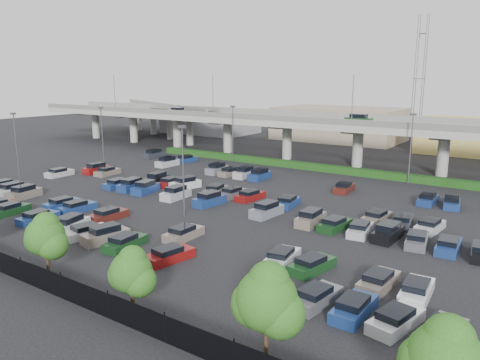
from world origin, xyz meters
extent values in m
plane|color=black|center=(0.00, 0.00, 0.00)|extent=(280.00, 280.00, 0.00)
cube|color=gray|center=(0.00, 32.00, 7.25)|extent=(150.00, 13.00, 1.10)
cube|color=#62625D|center=(0.00, 25.75, 8.30)|extent=(150.00, 0.50, 1.00)
cube|color=#62625D|center=(0.00, 38.25, 8.30)|extent=(150.00, 0.50, 1.00)
cylinder|color=gray|center=(-65.00, 32.00, 3.35)|extent=(1.80, 1.80, 6.70)
cube|color=#62625D|center=(-65.00, 32.00, 6.50)|extent=(2.60, 9.75, 0.50)
cylinder|color=gray|center=(-51.00, 32.00, 3.35)|extent=(1.80, 1.80, 6.70)
cube|color=#62625D|center=(-51.00, 32.00, 6.50)|extent=(2.60, 9.75, 0.50)
cylinder|color=gray|center=(-37.00, 32.00, 3.35)|extent=(1.80, 1.80, 6.70)
cube|color=#62625D|center=(-37.00, 32.00, 6.50)|extent=(2.60, 9.75, 0.50)
cylinder|color=gray|center=(-23.00, 32.00, 3.35)|extent=(1.80, 1.80, 6.70)
cube|color=#62625D|center=(-23.00, 32.00, 6.50)|extent=(2.60, 9.75, 0.50)
cylinder|color=gray|center=(-9.00, 32.00, 3.35)|extent=(1.80, 1.80, 6.70)
cube|color=#62625D|center=(-9.00, 32.00, 6.50)|extent=(2.60, 9.75, 0.50)
cylinder|color=gray|center=(5.00, 32.00, 3.35)|extent=(1.80, 1.80, 6.70)
cube|color=#62625D|center=(5.00, 32.00, 6.50)|extent=(2.60, 9.75, 0.50)
cylinder|color=gray|center=(19.00, 32.00, 3.35)|extent=(1.80, 1.80, 6.70)
cube|color=#62625D|center=(19.00, 32.00, 6.50)|extent=(2.60, 9.75, 0.50)
cube|color=#55575D|center=(-34.00, 29.00, 8.21)|extent=(4.40, 1.82, 0.82)
cube|color=black|center=(-34.00, 29.00, 8.84)|extent=(2.30, 1.60, 0.50)
cube|color=#153D1A|center=(6.00, 29.00, 8.32)|extent=(4.40, 1.82, 1.05)
cube|color=black|center=(6.00, 29.00, 9.14)|extent=(2.60, 1.60, 0.65)
cylinder|color=#505055|center=(-50.00, 25.90, 11.80)|extent=(0.14, 0.14, 8.00)
cylinder|color=#505055|center=(-22.00, 25.90, 11.80)|extent=(0.14, 0.14, 8.00)
cylinder|color=#505055|center=(6.00, 25.90, 11.80)|extent=(0.14, 0.14, 8.00)
cube|color=gray|center=(-52.00, 43.00, 7.25)|extent=(50.93, 30.13, 1.10)
cube|color=#62625D|center=(-52.00, 43.00, 8.30)|extent=(47.34, 22.43, 1.00)
cylinder|color=gray|center=(-69.22, 51.03, 3.35)|extent=(1.60, 1.60, 6.70)
cylinder|color=gray|center=(-58.34, 45.96, 3.35)|extent=(1.60, 1.60, 6.70)
cylinder|color=gray|center=(-47.47, 40.89, 3.35)|extent=(1.60, 1.60, 6.70)
cylinder|color=gray|center=(-36.59, 35.82, 3.35)|extent=(1.60, 1.60, 6.70)
cube|color=#123810|center=(0.00, 25.00, 0.55)|extent=(66.00, 1.60, 1.10)
cube|color=black|center=(0.00, -28.00, 0.90)|extent=(70.00, 0.06, 1.80)
cylinder|color=black|center=(1.00, -28.00, 1.00)|extent=(0.10, 0.10, 2.00)
cylinder|color=black|center=(6.00, -28.00, 1.00)|extent=(0.10, 0.10, 2.00)
cylinder|color=black|center=(11.00, -28.00, 1.00)|extent=(0.10, 0.10, 2.00)
cylinder|color=black|center=(16.00, -28.00, 1.00)|extent=(0.10, 0.10, 2.00)
cylinder|color=black|center=(21.00, -28.00, 1.00)|extent=(0.10, 0.10, 2.00)
cylinder|color=#332316|center=(2.00, -26.39, 0.99)|extent=(0.26, 0.26, 1.97)
sphere|color=#1F5316|center=(2.00, -26.39, 3.39)|extent=(3.07, 3.07, 3.07)
sphere|color=#1F5316|center=(2.71, -26.29, 2.85)|extent=(2.41, 2.41, 2.41)
sphere|color=#1F5316|center=(1.40, -26.47, 3.07)|extent=(2.41, 2.41, 2.41)
sphere|color=#1F5316|center=(2.04, -26.27, 4.27)|extent=(2.08, 2.08, 2.08)
cylinder|color=#332316|center=(12.00, -26.82, 0.90)|extent=(0.26, 0.26, 1.80)
sphere|color=#1F5316|center=(12.00, -26.82, 3.09)|extent=(2.79, 2.79, 2.79)
sphere|color=#1F5316|center=(12.65, -26.72, 2.59)|extent=(2.19, 2.19, 2.19)
sphere|color=#1F5316|center=(11.45, -26.90, 2.79)|extent=(2.19, 2.19, 2.19)
sphere|color=#1F5316|center=(12.04, -26.70, 3.89)|extent=(1.89, 1.89, 1.89)
cylinder|color=#332316|center=(22.00, -26.38, 1.10)|extent=(0.26, 0.26, 2.21)
sphere|color=#1F5316|center=(22.00, -26.38, 3.80)|extent=(3.43, 3.43, 3.43)
sphere|color=#1F5316|center=(22.80, -26.28, 3.19)|extent=(2.70, 2.70, 2.70)
sphere|color=#1F5316|center=(21.33, -26.46, 3.43)|extent=(2.70, 2.70, 2.70)
sphere|color=#1F5316|center=(22.04, -26.26, 4.78)|extent=(2.33, 2.33, 2.33)
sphere|color=#1F5316|center=(31.04, -26.55, 4.63)|extent=(2.25, 2.25, 2.25)
cube|color=#153D1A|center=(-17.25, -18.50, 0.41)|extent=(2.40, 4.61, 0.82)
cube|color=black|center=(-17.25, -18.70, 1.04)|extent=(1.90, 2.50, 0.50)
cube|color=navy|center=(-11.75, -18.50, 0.41)|extent=(2.16, 4.53, 0.82)
cube|color=black|center=(-11.75, -18.70, 1.04)|extent=(1.78, 2.42, 0.50)
cube|color=silver|center=(-6.25, -18.50, 0.53)|extent=(2.77, 4.70, 1.05)
cube|color=black|center=(-6.25, -18.50, 1.34)|extent=(2.15, 2.89, 0.65)
cube|color=silver|center=(-3.50, -18.50, 0.41)|extent=(2.56, 4.65, 0.82)
cube|color=black|center=(-3.50, -18.70, 1.04)|extent=(1.98, 2.55, 0.50)
cube|color=gray|center=(-0.75, -18.50, 0.53)|extent=(2.67, 4.68, 1.05)
cube|color=black|center=(-0.75, -18.50, 1.34)|extent=(2.09, 2.87, 0.65)
cube|color=#153D1A|center=(2.00, -18.50, 0.41)|extent=(2.26, 4.56, 0.82)
cube|color=black|center=(2.00, -18.70, 1.04)|extent=(1.83, 2.45, 0.50)
cube|color=maroon|center=(7.50, -18.50, 0.41)|extent=(2.55, 4.65, 0.82)
cube|color=black|center=(7.50, -18.70, 1.04)|extent=(1.97, 2.54, 0.50)
cube|color=#55575D|center=(21.25, -18.50, 0.41)|extent=(2.39, 4.60, 0.82)
cube|color=black|center=(21.25, -18.70, 1.04)|extent=(1.89, 2.49, 0.50)
cube|color=navy|center=(24.00, -18.50, 0.41)|extent=(1.87, 4.42, 0.82)
cube|color=black|center=(24.00, -18.70, 1.04)|extent=(1.63, 2.32, 0.50)
cube|color=silver|center=(26.75, -18.50, 0.41)|extent=(2.71, 4.69, 0.82)
cube|color=black|center=(26.75, -18.70, 1.04)|extent=(2.05, 2.59, 0.50)
cube|color=#55575D|center=(29.50, -18.50, 0.41)|extent=(2.29, 4.57, 0.82)
cube|color=black|center=(29.50, -18.70, 1.04)|extent=(1.85, 2.46, 0.50)
cube|color=gray|center=(-28.25, -13.50, 0.53)|extent=(1.98, 4.46, 1.05)
cube|color=black|center=(-28.25, -13.50, 1.34)|extent=(1.70, 2.66, 0.65)
cube|color=silver|center=(-25.50, -13.50, 0.53)|extent=(1.97, 4.46, 1.05)
cube|color=black|center=(-25.50, -13.50, 1.34)|extent=(1.69, 2.65, 0.65)
cube|color=gray|center=(-22.75, -13.50, 0.53)|extent=(2.42, 4.61, 1.05)
cube|color=black|center=(-22.75, -13.50, 1.34)|extent=(1.95, 2.80, 0.65)
cube|color=navy|center=(-14.50, -13.50, 0.41)|extent=(1.98, 4.46, 0.82)
cube|color=black|center=(-14.50, -13.70, 1.04)|extent=(1.68, 2.36, 0.50)
cube|color=navy|center=(-11.75, -13.50, 0.41)|extent=(1.92, 4.44, 0.82)
cube|color=black|center=(-11.75, -13.70, 1.04)|extent=(1.65, 2.34, 0.50)
cube|color=#521B15|center=(-6.25, -13.50, 0.41)|extent=(1.90, 4.43, 0.82)
cube|color=black|center=(-6.25, -13.70, 1.04)|extent=(1.65, 2.33, 0.50)
cube|color=gray|center=(4.75, -13.50, 0.41)|extent=(1.90, 4.43, 0.82)
cube|color=black|center=(4.75, -13.70, 1.04)|extent=(1.64, 2.33, 0.50)
cube|color=silver|center=(15.75, -13.50, 0.41)|extent=(2.40, 4.61, 0.82)
cube|color=black|center=(15.75, -13.70, 1.04)|extent=(1.90, 2.50, 0.50)
cube|color=#153D1A|center=(18.50, -13.50, 0.41)|extent=(2.62, 4.66, 0.82)
cube|color=black|center=(18.50, -13.70, 1.04)|extent=(2.01, 2.56, 0.50)
cube|color=gray|center=(24.00, -13.50, 0.41)|extent=(2.11, 4.51, 0.82)
cube|color=black|center=(24.00, -13.70, 1.04)|extent=(1.75, 2.40, 0.50)
cube|color=white|center=(26.75, -13.50, 0.41)|extent=(2.10, 4.51, 0.82)
cube|color=black|center=(26.75, -13.70, 1.04)|extent=(1.75, 2.40, 0.50)
cube|color=silver|center=(-31.00, -2.50, 0.41)|extent=(2.03, 4.48, 0.82)
cube|color=black|center=(-31.00, -2.70, 1.04)|extent=(1.71, 2.38, 0.50)
cube|color=navy|center=(-17.25, -2.50, 0.41)|extent=(1.89, 4.43, 0.82)
cube|color=black|center=(-17.25, -2.70, 1.04)|extent=(1.64, 2.33, 0.50)
cube|color=navy|center=(-14.50, -2.50, 0.53)|extent=(2.34, 4.59, 1.05)
cube|color=black|center=(-14.50, -2.50, 1.34)|extent=(1.90, 2.77, 0.65)
cube|color=navy|center=(-11.75, -2.50, 0.53)|extent=(2.55, 4.65, 1.05)
cube|color=black|center=(-11.75, -2.50, 1.34)|extent=(2.03, 2.84, 0.65)
cube|color=silver|center=(-6.25, -2.50, 0.53)|extent=(2.08, 4.50, 1.05)
cube|color=black|center=(-6.25, -2.50, 1.34)|extent=(1.76, 2.69, 0.65)
cube|color=navy|center=(-0.75, -2.50, 0.53)|extent=(2.19, 4.54, 1.05)
cube|color=black|center=(-0.75, -2.50, 1.34)|extent=(1.82, 2.73, 0.65)
cube|color=gray|center=(7.50, -2.50, 0.53)|extent=(2.18, 4.54, 1.05)
cube|color=black|center=(7.50, -2.50, 1.34)|extent=(1.81, 2.72, 0.65)
cube|color=gray|center=(13.00, -2.50, 0.53)|extent=(1.94, 4.45, 1.05)
cube|color=black|center=(13.00, -2.50, 1.34)|extent=(1.67, 2.64, 0.65)
cube|color=#153D1A|center=(15.75, -2.50, 0.41)|extent=(2.29, 4.57, 0.82)
cube|color=black|center=(15.75, -2.70, 1.04)|extent=(1.84, 2.46, 0.50)
cube|color=silver|center=(18.50, -2.50, 0.41)|extent=(2.36, 4.59, 0.82)
cube|color=black|center=(18.50, -2.70, 1.04)|extent=(1.88, 2.48, 0.50)
cube|color=black|center=(21.25, -2.50, 0.53)|extent=(2.05, 4.49, 1.05)
cube|color=black|center=(21.25, -2.50, 1.34)|extent=(1.74, 2.68, 0.65)
cube|color=#55575D|center=(24.00, -2.50, 0.41)|extent=(2.46, 4.62, 0.82)
cube|color=black|center=(24.00, -2.70, 1.04)|extent=(1.93, 2.51, 0.50)
cube|color=navy|center=(26.75, -2.50, 0.41)|extent=(2.06, 4.49, 0.82)
cube|color=black|center=(26.75, -2.70, 1.04)|extent=(1.73, 2.38, 0.50)
cube|color=maroon|center=(-28.25, 2.50, 0.53)|extent=(1.88, 4.43, 1.05)
cube|color=black|center=(-28.25, 2.50, 1.34)|extent=(1.64, 2.62, 0.65)
cube|color=gray|center=(-25.50, 2.50, 0.41)|extent=(2.31, 4.58, 0.82)
cube|color=black|center=(-25.50, 2.30, 1.04)|extent=(1.86, 2.47, 0.50)
cube|color=black|center=(-14.50, 2.50, 0.53)|extent=(2.30, 4.58, 1.05)
cube|color=black|center=(-14.50, 2.50, 1.34)|extent=(1.88, 2.76, 0.65)
cube|color=maroon|center=(-11.75, 2.50, 0.41)|extent=(2.27, 4.57, 0.82)
cube|color=black|center=(-11.75, 2.30, 1.04)|extent=(1.83, 2.45, 0.50)
cube|color=white|center=(-9.00, 2.50, 0.53)|extent=(2.75, 4.69, 1.05)
cube|color=black|center=(-9.00, 2.50, 1.34)|extent=(2.14, 2.89, 0.65)
cube|color=#55575D|center=(-3.50, 2.50, 0.41)|extent=(2.62, 4.66, 0.82)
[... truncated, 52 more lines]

